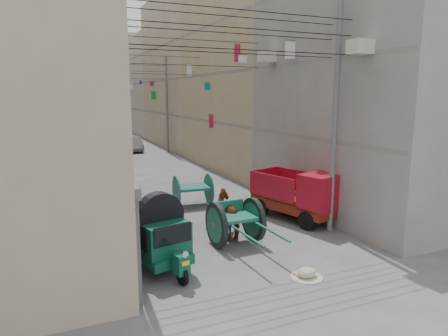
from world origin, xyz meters
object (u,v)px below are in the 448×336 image
horse (230,214)px  distant_car_green (103,133)px  tonga_cart (235,221)px  distant_car_grey (133,144)px  distant_car_white (116,168)px  auto_rickshaw (160,235)px  second_cart (193,189)px  feed_sack (307,272)px  mini_truck (304,197)px

horse → distant_car_green: (-0.28, 34.31, -0.14)m
tonga_cart → distant_car_grey: tonga_cart is taller
horse → distant_car_white: 12.19m
auto_rickshaw → second_cart: (3.02, 5.96, -0.26)m
distant_car_grey → auto_rickshaw: bearing=-96.7°
feed_sack → horse: 3.98m
tonga_cart → distant_car_white: bearing=96.7°
second_cart → tonga_cart: bearing=-88.7°
auto_rickshaw → distant_car_green: 36.18m
mini_truck → second_cart: (-3.22, 3.91, -0.22)m
tonga_cart → horse: horse is taller
second_cart → feed_sack: size_ratio=3.07×
auto_rickshaw → distant_car_green: auto_rickshaw is taller
distant_car_white → distant_car_green: 22.41m
tonga_cart → second_cart: bearing=85.1°
auto_rickshaw → mini_truck: size_ratio=0.64×
distant_car_grey → distant_car_green: distant_car_grey is taller
mini_truck → distant_car_white: bearing=99.0°
auto_rickshaw → mini_truck: mini_truck is taller
tonga_cart → feed_sack: tonga_cart is taller
mini_truck → distant_car_green: bearing=79.9°
mini_truck → distant_car_green: (-3.56, 34.02, -0.33)m
distant_car_green → distant_car_white: bearing=93.6°
tonga_cart → second_cart: (0.23, 5.02, -0.03)m
feed_sack → distant_car_green: distant_car_green is taller
feed_sack → distant_car_white: size_ratio=0.17×
tonga_cart → distant_car_grey: bearing=85.1°
distant_car_white → mini_truck: bearing=129.0°
mini_truck → distant_car_white: (-5.47, 11.70, -0.42)m
distant_car_white → distant_car_green: size_ratio=0.73×
horse → distant_car_green: 34.31m
tonga_cart → horse: size_ratio=1.82×
distant_car_grey → tonga_cart: bearing=-90.4°
horse → tonga_cart: bearing=72.9°
auto_rickshaw → horse: size_ratio=1.37×
horse → feed_sack: bearing=92.8°
auto_rickshaw → distant_car_grey: 25.16m
distant_car_green → second_cart: bearing=99.1°
second_cart → mini_truck: bearing=-46.5°
second_cart → distant_car_grey: 18.91m
second_cart → distant_car_white: bearing=110.0°
auto_rickshaw → mini_truck: 6.57m
auto_rickshaw → distant_car_grey: size_ratio=0.65×
auto_rickshaw → distant_car_green: size_ratio=0.57×
mini_truck → distant_car_white: 12.92m
auto_rickshaw → tonga_cart: size_ratio=0.75×
mini_truck → horse: mini_truck is taller
auto_rickshaw → feed_sack: bearing=-43.1°
feed_sack → distant_car_green: size_ratio=0.12×
distant_car_grey → distant_car_green: size_ratio=0.88×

